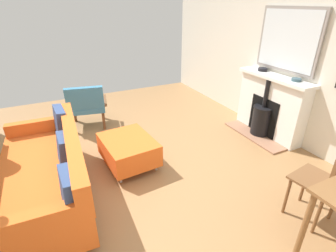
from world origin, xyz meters
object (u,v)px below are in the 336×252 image
mantel_bowl_far (296,80)px  sofa (48,173)px  mantel_bowl_near (263,69)px  ottoman (128,149)px  fireplace (269,108)px  dining_chair_near_fireplace (327,178)px  armchair_accent (86,104)px

mantel_bowl_far → sofa: 3.47m
mantel_bowl_near → ottoman: mantel_bowl_near is taller
fireplace → mantel_bowl_near: size_ratio=8.65×
fireplace → sofa: fireplace is taller
dining_chair_near_fireplace → mantel_bowl_near: bearing=-117.3°
ottoman → mantel_bowl_near: bearing=-176.3°
ottoman → dining_chair_near_fireplace: (-1.39, 1.81, 0.30)m
sofa → dining_chair_near_fireplace: size_ratio=2.14×
mantel_bowl_near → ottoman: 2.53m
sofa → dining_chair_near_fireplace: 2.85m
mantel_bowl_far → sofa: (3.40, -0.23, -0.69)m
mantel_bowl_near → dining_chair_near_fireplace: 2.26m
mantel_bowl_near → mantel_bowl_far: (0.00, 0.65, -0.01)m
fireplace → dining_chair_near_fireplace: 1.93m
mantel_bowl_near → ottoman: (2.40, 0.16, -0.80)m
mantel_bowl_far → mantel_bowl_near: bearing=-90.0°
sofa → ottoman: bearing=-165.2°
fireplace → sofa: 3.36m
mantel_bowl_near → sofa: bearing=7.0°
mantel_bowl_far → ottoman: (2.40, -0.50, -0.79)m
fireplace → armchair_accent: 3.06m
fireplace → dining_chair_near_fireplace: fireplace is taller
ottoman → dining_chair_near_fireplace: dining_chair_near_fireplace is taller
mantel_bowl_far → dining_chair_near_fireplace: 1.73m
fireplace → ottoman: size_ratio=1.53×
sofa → ottoman: sofa is taller
fireplace → mantel_bowl_near: bearing=-97.3°
fireplace → sofa: bearing=2.0°
armchair_accent → sofa: bearing=66.7°
sofa → dining_chair_near_fireplace: (-2.38, 1.54, 0.20)m
mantel_bowl_near → mantel_bowl_far: mantel_bowl_near is taller
dining_chair_near_fireplace → fireplace: bearing=-120.4°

